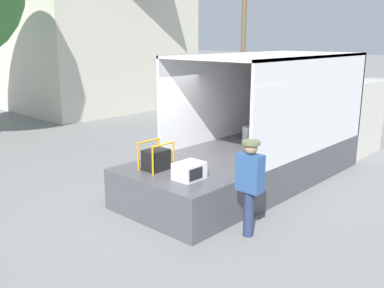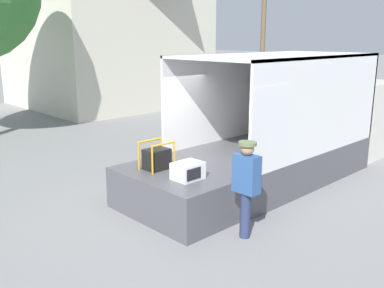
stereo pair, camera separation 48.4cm
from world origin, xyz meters
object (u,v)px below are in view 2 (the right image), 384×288
at_px(microwave, 188,171).
at_px(utility_pole, 264,13).
at_px(worker_person, 246,180).
at_px(portable_generator, 157,158).
at_px(box_truck, 310,132).

bearing_deg(microwave, utility_pole, 33.36).
relative_size(microwave, worker_person, 0.31).
relative_size(portable_generator, worker_person, 0.35).
relative_size(microwave, portable_generator, 0.90).
bearing_deg(microwave, box_truck, 5.35).
bearing_deg(box_truck, utility_pole, 42.48).
distance_m(portable_generator, worker_person, 2.04).
bearing_deg(portable_generator, worker_person, -82.74).
distance_m(microwave, portable_generator, 0.87).
height_order(box_truck, worker_person, box_truck).
bearing_deg(worker_person, utility_pole, 36.69).
xyz_separation_m(portable_generator, utility_pole, (15.50, 9.34, 3.62)).
relative_size(box_truck, worker_person, 4.15).
height_order(microwave, portable_generator, portable_generator).
xyz_separation_m(portable_generator, worker_person, (0.26, -2.02, -0.01)).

